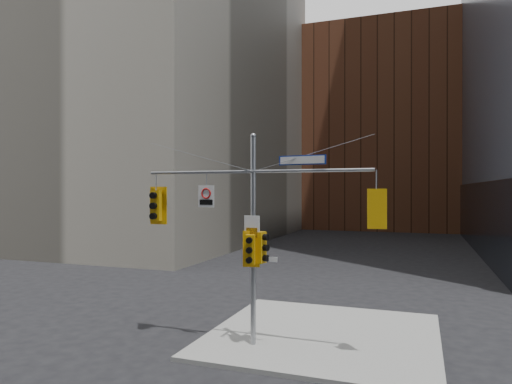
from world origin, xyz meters
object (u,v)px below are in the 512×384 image
Objects in this scene: traffic_light_west_arm at (156,206)px; traffic_light_east_arm at (376,209)px; traffic_light_pole_side at (262,247)px; traffic_light_pole_front at (250,250)px; regulatory_sign_arm at (206,196)px; street_sign_blade at (302,160)px; signal_assembly at (253,218)px.

traffic_light_east_arm is (7.86, -0.01, -0.00)m from traffic_light_west_arm.
traffic_light_pole_side is 0.86× the size of traffic_light_pole_front.
street_sign_blade is at bearing 3.39° from regulatory_sign_arm.
traffic_light_west_arm reaches higher than traffic_light_pole_front.
signal_assembly is 1.06m from traffic_light_pole_front.
traffic_light_pole_front is at bearing -5.03° from regulatory_sign_arm.
signal_assembly is 10.39× the size of regulatory_sign_arm.
regulatory_sign_arm is (-1.75, 0.25, 1.79)m from traffic_light_pole_front.
traffic_light_east_arm reaches higher than traffic_light_pole_side.
traffic_light_east_arm is 5.81m from regulatory_sign_arm.
traffic_light_east_arm reaches higher than traffic_light_pole_front.
signal_assembly is at bearing -173.06° from street_sign_blade.
traffic_light_west_arm is 1.14× the size of traffic_light_east_arm.
street_sign_blade is (-2.35, 0.00, 1.55)m from traffic_light_east_arm.
traffic_light_east_arm is at bearing 0.02° from signal_assembly.
regulatory_sign_arm reaches higher than traffic_light_east_arm.
signal_assembly is at bearing 104.22° from traffic_light_pole_side.
traffic_light_pole_front reaches higher than traffic_light_pole_side.
traffic_light_east_arm is 2.82m from street_sign_blade.
traffic_light_pole_side is 0.42m from traffic_light_pole_front.
regulatory_sign_arm is (-5.80, -0.02, 0.37)m from traffic_light_east_arm.
signal_assembly is at bearing 3.67° from regulatory_sign_arm.
regulatory_sign_arm is at bearing -172.78° from street_sign_blade.
street_sign_blade is at bearing -0.27° from traffic_light_pole_front.
traffic_light_east_arm is at bearing -74.92° from traffic_light_pole_side.
street_sign_blade reaches higher than traffic_light_west_arm.
traffic_light_west_arm is 4.07m from traffic_light_pole_front.
signal_assembly is 4.95× the size of street_sign_blade.
signal_assembly reaches higher than regulatory_sign_arm.
traffic_light_west_arm is at bearing -173.27° from street_sign_blade.
regulatory_sign_arm is (-1.75, -0.02, 0.76)m from signal_assembly.
signal_assembly reaches higher than traffic_light_east_arm.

